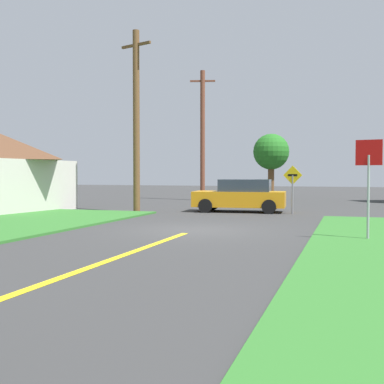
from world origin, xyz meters
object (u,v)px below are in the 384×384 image
(utility_pole_mid, at_px, (136,120))
(stop_sign, at_px, (369,171))
(car_approaching_junction, at_px, (241,196))
(oak_tree_left, at_px, (271,153))
(direction_sign, at_px, (293,184))
(utility_pole_far, at_px, (203,134))

(utility_pole_mid, bearing_deg, stop_sign, -35.02)
(car_approaching_junction, relative_size, oak_tree_left, 0.97)
(utility_pole_mid, bearing_deg, oak_tree_left, 70.59)
(car_approaching_junction, relative_size, direction_sign, 2.04)
(car_approaching_junction, distance_m, utility_pole_far, 11.51)
(stop_sign, relative_size, utility_pole_mid, 0.32)
(stop_sign, distance_m, car_approaching_junction, 10.77)
(stop_sign, xyz_separation_m, direction_sign, (-3.05, 8.67, -0.56))
(utility_pole_mid, relative_size, oak_tree_left, 1.86)
(utility_pole_mid, relative_size, utility_pole_far, 0.96)
(direction_sign, xyz_separation_m, oak_tree_left, (-2.85, 11.68, 2.02))
(direction_sign, bearing_deg, utility_pole_far, 126.81)
(direction_sign, height_order, oak_tree_left, oak_tree_left)
(stop_sign, height_order, utility_pole_far, utility_pole_far)
(car_approaching_junction, bearing_deg, utility_pole_far, -67.77)
(car_approaching_junction, height_order, utility_pole_mid, utility_pole_mid)
(oak_tree_left, bearing_deg, stop_sign, -73.83)
(car_approaching_junction, bearing_deg, stop_sign, 116.76)
(stop_sign, height_order, oak_tree_left, oak_tree_left)
(stop_sign, distance_m, utility_pole_far, 21.69)
(stop_sign, bearing_deg, direction_sign, -61.64)
(utility_pole_mid, distance_m, direction_sign, 8.17)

